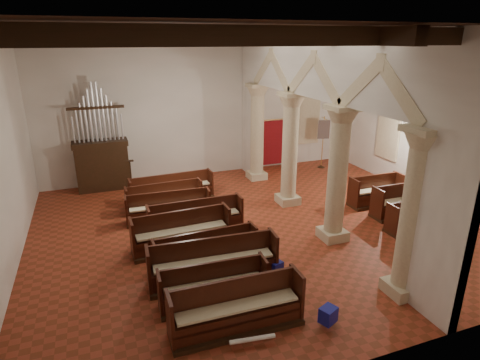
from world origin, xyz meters
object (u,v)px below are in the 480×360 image
(processional_banner, at_px, (322,151))
(aisle_pew_0, at_px, (414,221))
(pipe_organ, at_px, (101,156))
(lectern, at_px, (129,175))
(nave_pew_0, at_px, (237,314))

(processional_banner, height_order, aisle_pew_0, processional_banner)
(processional_banner, relative_size, aisle_pew_0, 1.32)
(pipe_organ, height_order, processional_banner, pipe_organ)
(lectern, height_order, processional_banner, processional_banner)
(processional_banner, distance_m, aisle_pew_0, 6.88)
(aisle_pew_0, bearing_deg, nave_pew_0, -160.89)
(lectern, height_order, nave_pew_0, lectern)
(processional_banner, height_order, nave_pew_0, processional_banner)
(nave_pew_0, height_order, aisle_pew_0, nave_pew_0)
(processional_banner, relative_size, nave_pew_0, 0.86)
(pipe_organ, xyz_separation_m, processional_banner, (9.80, -0.62, -0.56))
(pipe_organ, relative_size, nave_pew_0, 1.55)
(pipe_organ, distance_m, nave_pew_0, 10.09)
(processional_banner, distance_m, nave_pew_0, 11.95)
(lectern, relative_size, processional_banner, 0.50)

